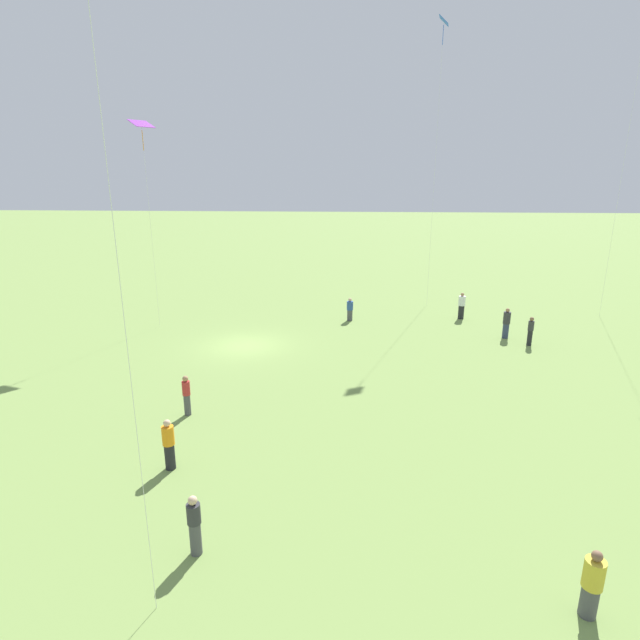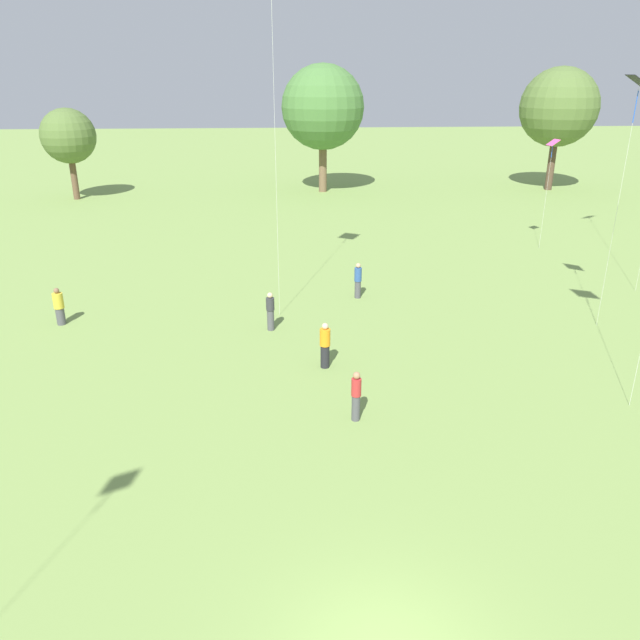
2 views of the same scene
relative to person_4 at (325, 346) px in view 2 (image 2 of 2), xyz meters
The scene contains 10 objects.
tree_0 40.18m from the person_4, 119.22° to the left, with size 4.60×4.60×7.69m.
tree_1 37.85m from the person_4, 86.26° to the left, with size 7.43×7.43×11.23m.
tree_2 44.41m from the person_4, 56.96° to the left, with size 7.02×7.02×10.98m.
person_4 is the anchor object (origin of this frame).
person_5 8.03m from the person_4, 74.21° to the left, with size 0.49×0.49×1.80m.
person_6 4.01m from the person_4, 79.63° to the right, with size 0.45×0.45×1.73m.
person_7 12.55m from the person_4, 156.14° to the left, with size 0.63×0.63×1.71m.
person_11 4.37m from the person_4, 118.77° to the left, with size 0.51×0.51×1.73m.
kite_3 15.71m from the person_4, 15.63° to the left, with size 0.99×1.12×10.43m.
kite_9 22.74m from the person_4, 47.57° to the left, with size 0.67×0.74×6.73m.
Camera 2 is at (-1.82, -8.60, 10.59)m, focal length 35.00 mm.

